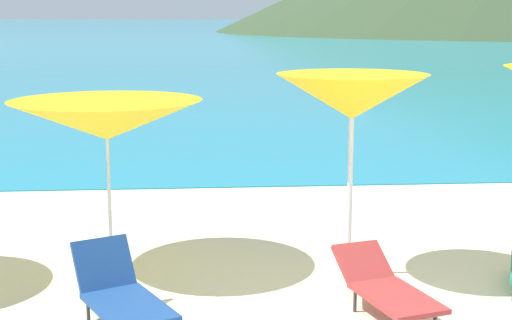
{
  "coord_description": "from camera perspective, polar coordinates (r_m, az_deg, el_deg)",
  "views": [
    {
      "loc": [
        -1.83,
        -6.05,
        3.01
      ],
      "look_at": [
        -1.08,
        3.46,
        1.2
      ],
      "focal_mm": 54.0,
      "sensor_mm": 36.0,
      "label": 1
    }
  ],
  "objects": [
    {
      "name": "ground_plane",
      "position": [
        16.46,
        1.98,
        -0.33
      ],
      "size": [
        50.0,
        100.0,
        0.3
      ],
      "primitive_type": "cube",
      "color": "beige"
    },
    {
      "name": "ocean_water",
      "position": [
        233.23,
        -4.09,
        9.99
      ],
      "size": [
        650.0,
        440.0,
        0.02
      ],
      "primitive_type": "cube",
      "color": "teal",
      "rests_on": "ground_plane"
    },
    {
      "name": "umbrella_1",
      "position": [
        9.2,
        -11.01,
        2.93
      ],
      "size": [
        2.41,
        2.41,
        2.03
      ],
      "color": "silver",
      "rests_on": "ground_plane"
    },
    {
      "name": "lounge_chair_0",
      "position": [
        7.76,
        -10.02,
        -9.65
      ],
      "size": [
        1.15,
        1.49,
        0.74
      ],
      "rotation": [
        0.0,
        0.0,
        0.46
      ],
      "color": "#1E478C",
      "rests_on": "ground_plane"
    },
    {
      "name": "lounge_chair_4",
      "position": [
        7.99,
        9.57,
        -9.21
      ],
      "size": [
        0.95,
        1.54,
        0.58
      ],
      "rotation": [
        0.0,
        0.0,
        0.28
      ],
      "color": "#A53333",
      "rests_on": "ground_plane"
    },
    {
      "name": "umbrella_2",
      "position": [
        8.78,
        7.13,
        4.66
      ],
      "size": [
        1.78,
        1.78,
        2.35
      ],
      "color": "silver",
      "rests_on": "ground_plane"
    }
  ]
}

